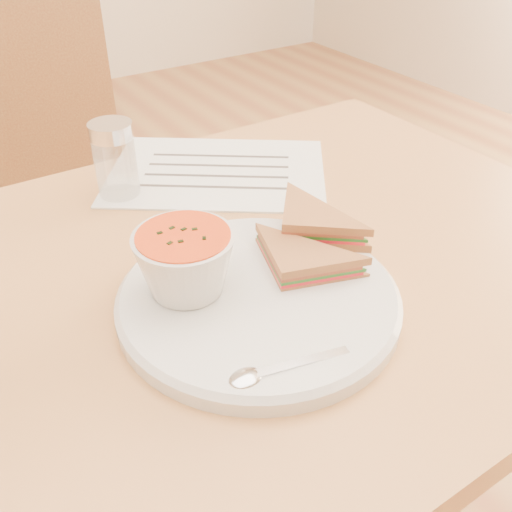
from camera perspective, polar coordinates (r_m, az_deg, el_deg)
dining_table at (r=0.95m, az=-1.83°, el=-19.40°), size 1.00×0.70×0.75m
chair_far at (r=1.21m, az=-20.36°, el=-0.28°), size 0.49×0.49×0.98m
plate at (r=0.62m, az=0.24°, el=-4.39°), size 0.38×0.38×0.02m
soup_bowl at (r=0.59m, az=-7.06°, el=-0.95°), size 0.13×0.13×0.07m
sandwich_half_a at (r=0.60m, az=2.54°, el=-2.91°), size 0.13×0.13×0.03m
sandwich_half_b at (r=0.65m, az=2.56°, el=1.97°), size 0.15×0.15×0.03m
spoon at (r=0.53m, az=4.02°, el=-10.76°), size 0.17×0.07×0.01m
paper_menu at (r=0.89m, az=-3.88°, el=8.43°), size 0.40×0.38×0.00m
condiment_shaker at (r=0.82m, az=-13.90°, el=9.28°), size 0.07×0.07×0.11m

